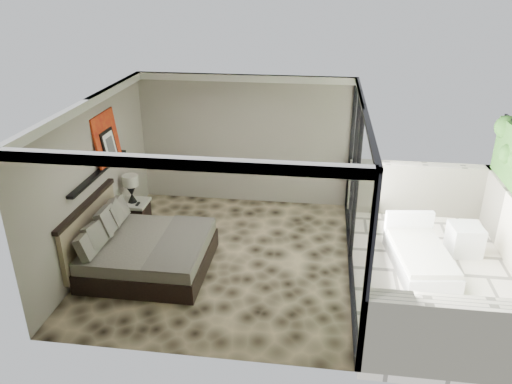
# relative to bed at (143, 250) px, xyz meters

# --- Properties ---
(floor) EXTENTS (5.00, 5.00, 0.00)m
(floor) POSITION_rel_bed_xyz_m (1.29, 0.49, -0.34)
(floor) COLOR black
(floor) RESTS_ON ground
(ceiling) EXTENTS (4.50, 5.00, 0.02)m
(ceiling) POSITION_rel_bed_xyz_m (1.29, 0.49, 2.45)
(ceiling) COLOR silver
(ceiling) RESTS_ON back_wall
(back_wall) EXTENTS (4.50, 0.02, 2.80)m
(back_wall) POSITION_rel_bed_xyz_m (1.29, 2.98, 1.06)
(back_wall) COLOR gray
(back_wall) RESTS_ON floor
(left_wall) EXTENTS (0.02, 5.00, 2.80)m
(left_wall) POSITION_rel_bed_xyz_m (-0.95, 0.49, 1.06)
(left_wall) COLOR gray
(left_wall) RESTS_ON floor
(glass_wall) EXTENTS (0.08, 5.00, 2.80)m
(glass_wall) POSITION_rel_bed_xyz_m (3.54, 0.49, 1.06)
(glass_wall) COLOR white
(glass_wall) RESTS_ON floor
(terrace_slab) EXTENTS (3.00, 5.00, 0.12)m
(terrace_slab) POSITION_rel_bed_xyz_m (5.04, 0.49, -0.40)
(terrace_slab) COLOR beige
(terrace_slab) RESTS_ON ground
(picture_ledge) EXTENTS (0.12, 2.20, 0.05)m
(picture_ledge) POSITION_rel_bed_xyz_m (-0.89, 0.59, 1.16)
(picture_ledge) COLOR black
(picture_ledge) RESTS_ON left_wall
(bed) EXTENTS (2.05, 1.99, 1.13)m
(bed) POSITION_rel_bed_xyz_m (0.00, 0.00, 0.00)
(bed) COLOR black
(bed) RESTS_ON floor
(nightstand) EXTENTS (0.71, 0.71, 0.55)m
(nightstand) POSITION_rel_bed_xyz_m (-0.71, 1.49, -0.06)
(nightstand) COLOR black
(nightstand) RESTS_ON floor
(table_lamp) EXTENTS (0.31, 0.31, 0.57)m
(table_lamp) POSITION_rel_bed_xyz_m (-0.72, 1.48, 0.54)
(table_lamp) COLOR black
(table_lamp) RESTS_ON nightstand
(abstract_canvas) EXTENTS (0.13, 0.90, 0.90)m
(abstract_canvas) POSITION_rel_bed_xyz_m (-0.90, 1.05, 1.64)
(abstract_canvas) COLOR #A73A0E
(abstract_canvas) RESTS_ON picture_ledge
(framed_print) EXTENTS (0.11, 0.50, 0.60)m
(framed_print) POSITION_rel_bed_xyz_m (-0.85, 1.02, 1.49)
(framed_print) COLOR black
(framed_print) RESTS_ON picture_ledge
(ottoman) EXTENTS (0.60, 0.60, 0.54)m
(ottoman) POSITION_rel_bed_xyz_m (5.58, 1.27, -0.06)
(ottoman) COLOR silver
(ottoman) RESTS_ON terrace_slab
(lounger) EXTENTS (1.09, 1.85, 0.68)m
(lounger) POSITION_rel_bed_xyz_m (4.70, 0.67, -0.12)
(lounger) COLOR silver
(lounger) RESTS_ON terrace_slab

